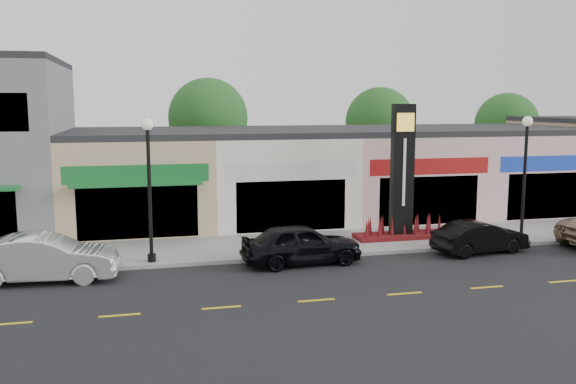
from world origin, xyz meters
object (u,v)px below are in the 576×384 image
(car_black_sedan, at_px, (301,244))
(car_white_van, at_px, (44,258))
(pylon_sign, at_px, (402,191))
(lamp_west_near, at_px, (149,176))
(car_black_conv, at_px, (480,237))
(lamp_east_near, at_px, (525,166))

(car_black_sedan, bearing_deg, car_white_van, 86.99)
(car_white_van, bearing_deg, pylon_sign, -74.77)
(lamp_west_near, bearing_deg, car_black_conv, -4.75)
(lamp_west_near, distance_m, lamp_east_near, 16.00)
(pylon_sign, xyz_separation_m, car_black_sedan, (-5.35, -2.78, -1.48))
(car_black_conv, bearing_deg, car_white_van, 82.05)
(lamp_east_near, bearing_deg, pylon_sign, 161.25)
(car_white_van, distance_m, car_black_sedan, 9.33)
(lamp_east_near, xyz_separation_m, car_black_sedan, (-10.35, -1.08, -2.68))
(car_black_sedan, bearing_deg, car_black_conv, -94.33)
(car_white_van, bearing_deg, car_black_sedan, -85.05)
(lamp_west_near, height_order, pylon_sign, pylon_sign)
(car_white_van, height_order, car_black_conv, car_white_van)
(lamp_west_near, relative_size, car_white_van, 1.09)
(lamp_east_near, distance_m, car_black_sedan, 10.74)
(lamp_east_near, height_order, car_black_sedan, lamp_east_near)
(pylon_sign, distance_m, car_white_van, 15.04)
(car_black_conv, bearing_deg, lamp_west_near, 76.75)
(pylon_sign, bearing_deg, lamp_west_near, -171.23)
(lamp_west_near, distance_m, car_black_sedan, 6.35)
(lamp_east_near, height_order, pylon_sign, pylon_sign)
(car_white_van, height_order, car_black_sedan, car_white_van)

